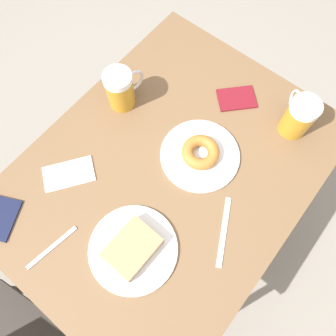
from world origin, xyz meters
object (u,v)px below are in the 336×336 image
Objects in this scene: knife at (224,231)px; passport_near_edge at (237,98)px; fork at (52,247)px; passport_far_edge at (1,218)px; plate_with_cake at (133,249)px; napkin_folded at (69,174)px; beer_mug_center at (299,116)px; plate_with_donut at (200,154)px; beer_mug_left at (121,89)px.

passport_near_edge reaches higher than knife.
passport_far_edge reaches higher than fork.
napkin_folded is (0.31, -0.05, -0.01)m from plate_with_cake.
fork is 1.12× the size of passport_near_edge.
passport_far_edge reaches higher than napkin_folded.
plate_with_cake is at bearing 76.92° from beer_mug_center.
fork is (0.16, 0.49, -0.01)m from plate_with_donut.
beer_mug_left is at bearing -71.20° from fork.
passport_near_edge is (0.06, -0.60, -0.01)m from plate_with_cake.
napkin_folded is 0.92× the size of knife.
beer_mug_center is at bearing -103.08° from plate_with_cake.
plate_with_cake is 1.45× the size of napkin_folded.
napkin_folded is at bearing 65.76° from passport_near_edge.
plate_with_cake reaches higher than passport_near_edge.
passport_near_edge is 1.00× the size of passport_far_edge.
knife is (-0.36, -0.35, -0.00)m from fork.
knife is at bearing -144.50° from passport_far_edge.
passport_far_edge is at bearing 11.42° from fork.
plate_with_cake is 1.50× the size of fork.
fork is (0.33, 0.77, -0.07)m from beer_mug_center.
plate_with_donut is 1.48× the size of fork.
plate_with_donut is 0.41m from napkin_folded.
passport_far_edge is at bearing 57.62° from beer_mug_center.
beer_mug_left is 0.57m from beer_mug_center.
beer_mug_center is 0.21m from passport_near_edge.
napkin_folded is 0.23m from passport_far_edge.
plate_with_donut is 1.81× the size of beer_mug_left.
knife is 1.27× the size of passport_near_edge.
plate_with_cake is 1.68× the size of passport_near_edge.
beer_mug_left is at bearing -91.13° from passport_far_edge.
plate_with_donut is 1.31× the size of knife.
beer_mug_center is at bearing -128.07° from napkin_folded.
fork is (0.18, 0.14, -0.01)m from plate_with_cake.
knife is at bearing -161.86° from napkin_folded.
plate_with_cake is at bearing 95.41° from passport_near_edge.
fork is at bearing 37.46° from plate_with_cake.
plate_with_cake reaches higher than plate_with_donut.
beer_mug_center is 0.91× the size of passport_near_edge.
beer_mug_left reaches higher than napkin_folded.
beer_mug_left is at bearing -0.11° from plate_with_donut.
passport_far_edge is (0.31, 0.78, 0.00)m from passport_near_edge.
passport_near_edge is at bearing -83.19° from plate_with_donut.
fork is at bearing 123.00° from napkin_folded.
fork is 0.75m from passport_near_edge.
beer_mug_center is at bearing -86.42° from knife.
plate_with_donut is 1.43× the size of napkin_folded.
plate_with_cake reaches higher than napkin_folded.
beer_mug_left reaches higher than passport_near_edge.
plate_with_cake is 0.64m from beer_mug_center.
fork is 0.50m from knife.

